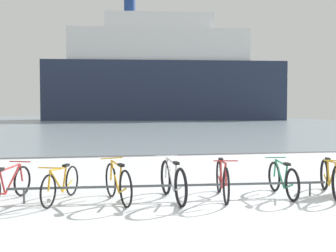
{
  "coord_description": "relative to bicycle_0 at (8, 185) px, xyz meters",
  "views": [
    {
      "loc": [
        -2.45,
        -4.99,
        1.78
      ],
      "look_at": [
        -0.78,
        4.45,
        1.39
      ],
      "focal_mm": 41.29,
      "sensor_mm": 36.0,
      "label": 1
    }
  ],
  "objects": [
    {
      "name": "bicycle_3",
      "position": [
        3.17,
        -0.42,
        0.05
      ],
      "size": [
        0.46,
        1.83,
        0.85
      ],
      "color": "black",
      "rests_on": "ground"
    },
    {
      "name": "bicycle_2",
      "position": [
        2.1,
        -0.36,
        0.03
      ],
      "size": [
        0.56,
        1.62,
        0.82
      ],
      "color": "black",
      "rests_on": "ground"
    },
    {
      "name": "ground",
      "position": [
        4.22,
        51.05,
        -0.38
      ],
      "size": [
        80.0,
        132.0,
        0.08
      ],
      "color": "silver"
    },
    {
      "name": "bicycle_1",
      "position": [
        1.01,
        -0.13,
        0.0
      ],
      "size": [
        0.66,
        1.63,
        0.74
      ],
      "color": "black",
      "rests_on": "ground"
    },
    {
      "name": "bike_rack",
      "position": [
        3.19,
        -0.33,
        -0.06
      ],
      "size": [
        6.37,
        0.46,
        0.31
      ],
      "color": "#4C5156",
      "rests_on": "ground"
    },
    {
      "name": "bicycle_6",
      "position": [
        6.51,
        -0.53,
        0.02
      ],
      "size": [
        0.7,
        1.68,
        0.8
      ],
      "color": "black",
      "rests_on": "ground"
    },
    {
      "name": "bicycle_0",
      "position": [
        0.0,
        0.0,
        0.0
      ],
      "size": [
        0.67,
        1.63,
        0.74
      ],
      "color": "black",
      "rests_on": "ground"
    },
    {
      "name": "bicycle_5",
      "position": [
        5.49,
        -0.43,
        0.01
      ],
      "size": [
        0.46,
        1.61,
        0.77
      ],
      "color": "black",
      "rests_on": "ground"
    },
    {
      "name": "ferry_ship",
      "position": [
        13.29,
        63.43,
        7.64
      ],
      "size": [
        43.57,
        16.18,
        23.77
      ],
      "color": "#232D47",
      "rests_on": "ground"
    },
    {
      "name": "bicycle_4",
      "position": [
        4.19,
        -0.42,
        0.04
      ],
      "size": [
        0.49,
        1.77,
        0.83
      ],
      "color": "black",
      "rests_on": "ground"
    }
  ]
}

